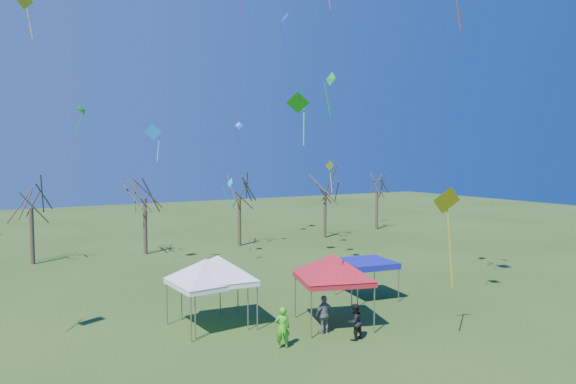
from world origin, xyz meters
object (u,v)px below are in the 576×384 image
at_px(tent_red, 333,259).
at_px(person_dark, 355,322).
at_px(tree_3, 239,179).
at_px(tent_blue, 367,264).
at_px(tree_1, 30,187).
at_px(person_green, 282,327).
at_px(person_grey, 324,315).
at_px(tree_2, 144,178).
at_px(tree_5, 377,178).
at_px(tent_white_west, 218,260).
at_px(tree_4, 325,177).
at_px(tent_white_mid, 206,263).

relative_size(tent_red, person_dark, 2.67).
bearing_deg(tree_3, tent_blue, -92.94).
xyz_separation_m(tent_blue, person_dark, (-4.65, -4.95, -1.20)).
xyz_separation_m(tree_1, tent_blue, (15.80, -20.00, -3.78)).
distance_m(person_green, person_dark, 3.33).
bearing_deg(person_grey, tent_blue, -148.51).
relative_size(tree_1, tree_2, 0.92).
distance_m(tree_5, person_grey, 35.04).
relative_size(tree_2, tent_white_west, 1.86).
height_order(tent_white_west, tent_blue, tent_white_west).
bearing_deg(tree_1, tree_4, -1.42).
height_order(tree_4, tent_white_west, tree_4).
bearing_deg(tree_3, tent_white_west, -117.42).
bearing_deg(tent_white_west, tent_white_mid, -174.71).
relative_size(tent_white_mid, tent_blue, 1.36).
height_order(tree_3, tent_white_mid, tree_3).
xyz_separation_m(tent_white_west, tent_white_mid, (-0.60, -0.06, -0.08)).
bearing_deg(tent_white_mid, person_dark, -43.82).
xyz_separation_m(tent_red, tent_blue, (4.35, 2.86, -1.21)).
distance_m(tent_red, person_grey, 2.66).
bearing_deg(person_grey, tree_5, -136.37).
distance_m(tree_1, tree_4, 26.13).
distance_m(tree_2, tree_3, 8.41).
distance_m(tent_white_mid, tent_red, 6.02).
xyz_separation_m(tent_white_mid, person_dark, (5.05, -4.84, -2.26)).
bearing_deg(person_grey, person_dark, 115.37).
bearing_deg(person_dark, tent_white_mid, -52.65).
height_order(tree_2, tent_white_west, tree_2).
distance_m(tree_2, tent_white_mid, 20.23).
relative_size(tree_3, tent_white_west, 1.80).
height_order(tree_4, person_grey, tree_4).
distance_m(tree_1, tree_2, 8.42).
relative_size(tree_2, tree_3, 1.03).
relative_size(tree_4, tent_white_west, 1.79).
bearing_deg(tree_2, tent_white_west, -94.88).
distance_m(tent_white_mid, person_grey, 5.99).
relative_size(tree_5, person_grey, 4.22).
xyz_separation_m(tree_4, person_dark, (-14.97, -24.30, -5.25)).
bearing_deg(tree_5, tent_red, -133.49).
xyz_separation_m(tent_white_west, person_grey, (3.73, -3.56, -2.27)).
relative_size(tree_5, tent_blue, 2.36).
bearing_deg(person_grey, tree_4, -126.84).
relative_size(tree_3, tree_5, 1.06).
bearing_deg(person_green, tree_2, -72.43).
bearing_deg(person_green, tree_3, -91.91).
height_order(tent_white_mid, tent_blue, tent_white_mid).
relative_size(tree_5, tent_red, 1.72).
xyz_separation_m(tree_5, tent_white_west, (-27.78, -21.47, -2.58)).
height_order(tree_3, tent_white_west, tree_3).
bearing_deg(person_dark, tree_4, -130.46).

